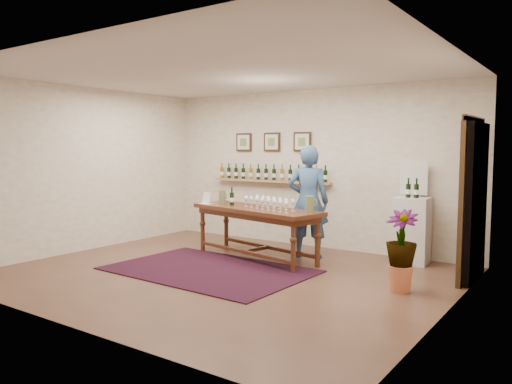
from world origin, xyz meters
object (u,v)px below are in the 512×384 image
Objects in this scene: tasting_table at (256,215)px; potted_plant at (401,250)px; person at (308,202)px; display_pedestal at (412,230)px.

potted_plant is (2.51, -0.49, -0.19)m from tasting_table.
tasting_table is 2.57m from potted_plant.
potted_plant is at bearing 129.59° from person.
tasting_table is 0.88m from person.
display_pedestal is 1.65m from potted_plant.
person is at bearing 53.88° from tasting_table.
person is at bearing -159.74° from display_pedestal.
person is (0.63, 0.57, 0.21)m from tasting_table.
tasting_table is 1.33× the size of person.
person reaches higher than display_pedestal.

